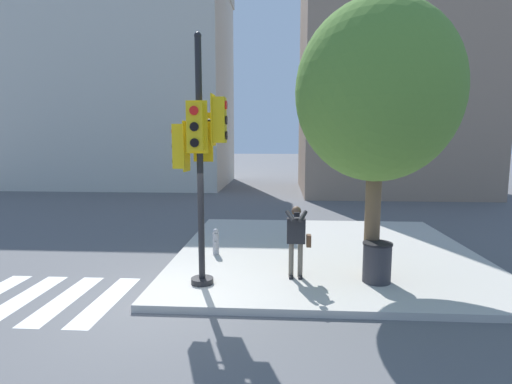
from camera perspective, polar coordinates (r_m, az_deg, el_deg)
name	(u,v)px	position (r m, az deg, el deg)	size (l,w,h in m)	color
ground_plane	(165,303)	(8.32, -12.81, -15.17)	(160.00, 160.00, 0.00)	#5B5B5E
sidewalk_corner	(326,252)	(11.36, 9.91, -8.47)	(8.00, 8.00, 0.15)	#BCB7AD
traffic_signal_pole	(200,148)	(8.22, -7.99, 6.27)	(1.14, 1.14, 5.12)	black
person_photographer	(297,235)	(8.83, 5.84, -6.20)	(0.58, 0.54, 1.59)	black
street_tree	(377,92)	(9.01, 16.95, 13.47)	(3.45, 3.45, 5.94)	brown
fire_hydrant	(216,242)	(10.70, -5.76, -7.07)	(0.16, 0.22, 0.70)	#99999E
trash_bin	(377,262)	(9.02, 16.90, -9.58)	(0.62, 0.62, 0.86)	#2D2D33
building_left	(110,85)	(30.34, -20.20, 14.19)	(16.47, 8.89, 13.83)	beige
building_right	(390,47)	(26.32, 18.54, 18.99)	(10.41, 8.69, 17.11)	gray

